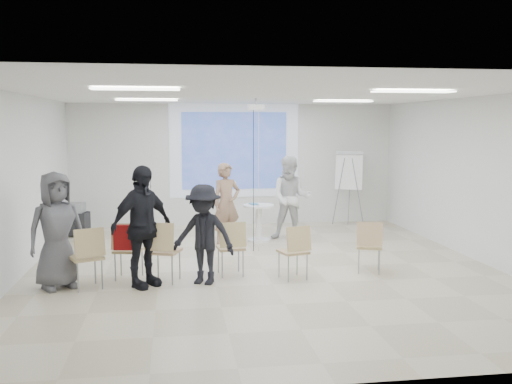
{
  "coord_description": "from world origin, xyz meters",
  "views": [
    {
      "loc": [
        -1.51,
        -9.55,
        2.48
      ],
      "look_at": [
        0.0,
        0.8,
        1.25
      ],
      "focal_mm": 40.0,
      "sensor_mm": 36.0,
      "label": 1
    }
  ],
  "objects": [
    {
      "name": "floor",
      "position": [
        0.0,
        0.0,
        -0.05
      ],
      "size": [
        8.0,
        9.0,
        0.1
      ],
      "primitive_type": "cube",
      "color": "beige",
      "rests_on": "ground"
    },
    {
      "name": "ceiling",
      "position": [
        0.0,
        0.0,
        3.05
      ],
      "size": [
        8.0,
        9.0,
        0.1
      ],
      "primitive_type": "cube",
      "color": "white",
      "rests_on": "wall_back"
    },
    {
      "name": "wall_back",
      "position": [
        0.0,
        4.55,
        1.5
      ],
      "size": [
        8.0,
        0.1,
        3.0
      ],
      "primitive_type": "cube",
      "color": "silver",
      "rests_on": "floor"
    },
    {
      "name": "wall_left",
      "position": [
        -4.05,
        0.0,
        1.5
      ],
      "size": [
        0.1,
        9.0,
        3.0
      ],
      "primitive_type": "cube",
      "color": "silver",
      "rests_on": "floor"
    },
    {
      "name": "wall_right",
      "position": [
        4.05,
        0.0,
        1.5
      ],
      "size": [
        0.1,
        9.0,
        3.0
      ],
      "primitive_type": "cube",
      "color": "silver",
      "rests_on": "floor"
    },
    {
      "name": "projection_halo",
      "position": [
        0.0,
        4.49,
        1.85
      ],
      "size": [
        3.2,
        0.01,
        2.3
      ],
      "primitive_type": "cube",
      "color": "silver",
      "rests_on": "wall_back"
    },
    {
      "name": "projection_image",
      "position": [
        0.0,
        4.47,
        1.85
      ],
      "size": [
        2.6,
        0.01,
        1.9
      ],
      "primitive_type": "cube",
      "color": "#3451B3",
      "rests_on": "wall_back"
    },
    {
      "name": "pedestal_table",
      "position": [
        0.28,
        2.32,
        0.45
      ],
      "size": [
        0.81,
        0.81,
        0.82
      ],
      "rotation": [
        0.0,
        0.0,
        0.26
      ],
      "color": "white",
      "rests_on": "floor"
    },
    {
      "name": "player_left",
      "position": [
        -0.43,
        2.11,
        0.97
      ],
      "size": [
        0.84,
        0.71,
        1.93
      ],
      "primitive_type": "imported",
      "rotation": [
        0.0,
        0.0,
        0.4
      ],
      "color": "#9F7961",
      "rests_on": "floor"
    },
    {
      "name": "player_right",
      "position": [
        1.01,
        2.44,
        1.01
      ],
      "size": [
        1.14,
        1.01,
        2.02
      ],
      "primitive_type": "imported",
      "rotation": [
        0.0,
        0.0,
        -0.27
      ],
      "color": "white",
      "rests_on": "floor"
    },
    {
      "name": "controller_left",
      "position": [
        -0.25,
        2.36,
        1.27
      ],
      "size": [
        0.09,
        0.14,
        0.04
      ],
      "primitive_type": "cube",
      "rotation": [
        0.0,
        0.0,
        0.4
      ],
      "color": "white",
      "rests_on": "player_left"
    },
    {
      "name": "controller_right",
      "position": [
        0.83,
        2.69,
        1.36
      ],
      "size": [
        0.06,
        0.11,
        0.04
      ],
      "primitive_type": "cube",
      "rotation": [
        0.0,
        0.0,
        -0.27
      ],
      "color": "white",
      "rests_on": "player_right"
    },
    {
      "name": "chair_far_left",
      "position": [
        -2.81,
        -0.86,
        0.57
      ],
      "size": [
        0.6,
        0.62,
        0.96
      ],
      "rotation": [
        0.0,
        0.0,
        0.41
      ],
      "color": "tan",
      "rests_on": "floor"
    },
    {
      "name": "chair_left_mid",
      "position": [
        -2.26,
        -0.38,
        0.56
      ],
      "size": [
        0.51,
        0.54,
        0.94
      ],
      "rotation": [
        0.0,
        0.0,
        -0.17
      ],
      "color": "tan",
      "rests_on": "floor"
    },
    {
      "name": "chair_left_inner",
      "position": [
        -1.69,
        -0.64,
        0.58
      ],
      "size": [
        0.59,
        0.62,
        0.98
      ],
      "rotation": [
        0.0,
        0.0,
        -0.33
      ],
      "color": "tan",
      "rests_on": "floor"
    },
    {
      "name": "chair_center",
      "position": [
        -0.58,
        -0.4,
        0.54
      ],
      "size": [
        0.47,
        0.5,
        0.92
      ],
      "rotation": [
        0.0,
        0.0,
        0.1
      ],
      "color": "tan",
      "rests_on": "floor"
    },
    {
      "name": "chair_right_inner",
      "position": [
        0.41,
        -0.77,
        0.53
      ],
      "size": [
        0.52,
        0.54,
        0.89
      ],
      "rotation": [
        0.0,
        0.0,
        0.27
      ],
      "color": "tan",
      "rests_on": "floor"
    },
    {
      "name": "chair_right_far",
      "position": [
        1.72,
        -0.55,
        0.53
      ],
      "size": [
        0.54,
        0.56,
        0.89
      ],
      "rotation": [
        0.0,
        0.0,
        -0.33
      ],
      "color": "tan",
      "rests_on": "floor"
    },
    {
      "name": "red_jacket",
      "position": [
        -2.25,
        -0.52,
        0.72
      ],
      "size": [
        0.43,
        0.16,
        0.4
      ],
      "primitive_type": "cube",
      "rotation": [
        0.0,
        0.0,
        -0.17
      ],
      "color": "#A41416",
      "rests_on": "chair_left_mid"
    },
    {
      "name": "laptop",
      "position": [
        -1.67,
        -0.54,
        0.53
      ],
      "size": [
        0.43,
        0.37,
        0.03
      ],
      "primitive_type": "imported",
      "rotation": [
        0.0,
        0.0,
        2.81
      ],
      "color": "black",
      "rests_on": "chair_left_inner"
    },
    {
      "name": "audience_left",
      "position": [
        -2.0,
        -0.81,
        1.08
      ],
      "size": [
        1.44,
        1.39,
        2.15
      ],
      "primitive_type": "imported",
      "rotation": [
        0.0,
        0.0,
        0.72
      ],
      "color": "black",
      "rests_on": "floor"
    },
    {
      "name": "audience_mid",
      "position": [
        -1.06,
        -0.78,
        0.89
      ],
      "size": [
        1.31,
        1.06,
        1.78
      ],
      "primitive_type": "imported",
      "rotation": [
        0.0,
        0.0,
        -0.45
      ],
      "color": "black",
      "rests_on": "floor"
    },
    {
      "name": "audience_outer",
      "position": [
        -3.28,
        -0.7,
        1.0
      ],
      "size": [
        1.17,
        1.05,
        2.0
      ],
      "primitive_type": "imported",
      "rotation": [
        0.0,
        0.0,
        0.52
      ],
      "color": "#5D5C61",
      "rests_on": "floor"
    },
    {
      "name": "flipchart_easel",
      "position": [
        2.78,
        3.96,
        1.34
      ],
      "size": [
        0.73,
        0.59,
        1.82
      ],
      "rotation": [
        0.0,
        0.0,
        -0.41
      ],
      "color": "gray",
      "rests_on": "floor"
    },
    {
      "name": "av_cart",
      "position": [
        -3.68,
        3.51,
        0.35
      ],
      "size": [
        0.57,
        0.49,
        0.76
      ],
      "rotation": [
        0.0,
        0.0,
        -0.19
      ],
      "color": "black",
      "rests_on": "floor"
    },
    {
      "name": "ceiling_projector",
      "position": [
        0.1,
        1.49,
        2.69
      ],
      "size": [
        0.3,
        0.25,
        3.0
      ],
      "color": "white",
      "rests_on": "ceiling"
    },
    {
      "name": "fluor_panel_nw",
      "position": [
        -2.0,
        2.0,
        2.97
      ],
      "size": [
        1.2,
        0.3,
        0.02
      ],
      "primitive_type": "cube",
      "color": "white",
      "rests_on": "ceiling"
    },
    {
      "name": "fluor_panel_ne",
      "position": [
        2.0,
        2.0,
        2.97
      ],
      "size": [
        1.2,
        0.3,
        0.02
      ],
      "primitive_type": "cube",
      "color": "white",
      "rests_on": "ceiling"
    },
    {
      "name": "fluor_panel_sw",
      "position": [
        -2.0,
        -1.5,
        2.97
      ],
      "size": [
        1.2,
        0.3,
        0.02
      ],
      "primitive_type": "cube",
      "color": "white",
      "rests_on": "ceiling"
    },
    {
      "name": "fluor_panel_se",
      "position": [
        2.0,
        -1.5,
        2.97
      ],
      "size": [
        1.2,
        0.3,
        0.02
      ],
      "primitive_type": "cube",
      "color": "white",
      "rests_on": "ceiling"
    }
  ]
}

